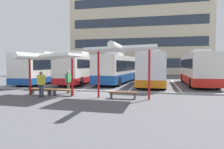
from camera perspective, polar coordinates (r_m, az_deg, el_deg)
ground_plane at (r=15.82m, az=-3.95°, el=-5.26°), size 160.00×160.00×0.00m
terminal_building at (r=52.16m, az=7.87°, el=10.36°), size 31.55×13.58×20.71m
coach_bus_0 at (r=26.05m, az=-17.02°, el=1.65°), size 2.96×12.32×3.67m
coach_bus_1 at (r=24.64m, az=-7.92°, el=1.66°), size 2.61×11.11×3.65m
coach_bus_2 at (r=24.20m, az=1.68°, el=1.43°), size 3.50×10.90×3.53m
coach_bus_3 at (r=22.30m, az=11.43°, el=1.50°), size 2.78×10.85×3.65m
coach_bus_4 at (r=23.52m, az=22.92°, el=1.37°), size 2.62×10.08×3.66m
lane_stripe_0 at (r=27.37m, az=-20.88°, el=-1.96°), size 0.16×14.00×0.01m
lane_stripe_1 at (r=25.26m, az=-12.82°, el=-2.23°), size 0.16×14.00×0.01m
lane_stripe_2 at (r=23.75m, az=-3.52°, el=-2.49°), size 0.16×14.00×0.01m
lane_stripe_3 at (r=22.92m, az=6.74°, el=-2.71°), size 0.16×14.00×0.01m
lane_stripe_4 at (r=22.88m, az=17.40°, el=-2.83°), size 0.16×14.00×0.01m
lane_stripe_5 at (r=23.60m, az=27.75°, el=-2.87°), size 0.16×14.00×0.01m
waiting_shelter_0 at (r=14.97m, az=-17.47°, el=4.57°), size 4.35×5.37×2.96m
bench_0 at (r=15.93m, az=-19.33°, el=-4.14°), size 1.88×0.63×0.45m
bench_1 at (r=15.06m, az=-13.50°, el=-4.47°), size 1.70×0.46×0.45m
waiting_shelter_1 at (r=12.99m, az=2.96°, el=6.89°), size 4.35×5.02×3.38m
bench_2 at (r=13.35m, az=3.10°, el=-5.33°), size 1.86×0.45×0.45m
platform_kerb at (r=16.71m, az=-3.01°, el=-4.61°), size 44.00×0.24×0.12m
waiting_passenger_0 at (r=14.49m, az=-19.23°, el=-2.09°), size 0.52×0.26×1.76m
waiting_passenger_1 at (r=15.98m, az=-12.18°, el=-1.52°), size 0.24×0.52×1.76m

